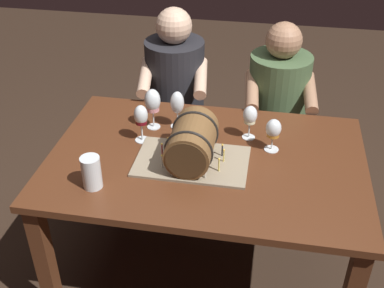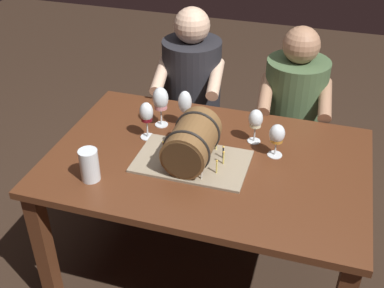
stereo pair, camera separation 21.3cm
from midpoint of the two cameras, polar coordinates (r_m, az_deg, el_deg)
name	(u,v)px [view 2 (the right image)]	position (r m, az deg, el deg)	size (l,w,h in m)	color
ground_plane	(205,272)	(2.73, 3.85, -14.85)	(8.00, 8.00, 0.00)	#332319
dining_table	(207,176)	(2.28, 4.46, -3.89)	(1.45, 0.96, 0.76)	#562D19
barrel_cake	(192,144)	(2.13, 2.86, -0.13)	(0.51, 0.31, 0.22)	gray
wine_glass_empty	(185,103)	(2.39, 1.73, 4.78)	(0.07, 0.07, 0.20)	white
wine_glass_red	(146,114)	(2.30, -2.75, 3.46)	(0.07, 0.07, 0.19)	white
wine_glass_white	(256,120)	(2.30, 10.15, 2.70)	(0.07, 0.07, 0.17)	white
wine_glass_rose	(161,100)	(2.39, -1.17, 5.11)	(0.08, 0.08, 0.21)	white
wine_glass_amber	(277,135)	(2.23, 12.69, 0.92)	(0.07, 0.07, 0.16)	white
beer_pint	(90,166)	(2.08, -9.12, -2.66)	(0.08, 0.08, 0.15)	white
person_seated_left	(192,109)	(3.00, 2.02, 4.09)	(0.42, 0.51, 1.20)	black
person_seated_right	(291,127)	(2.94, 13.58, 1.87)	(0.41, 0.49, 1.15)	#2A3A24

